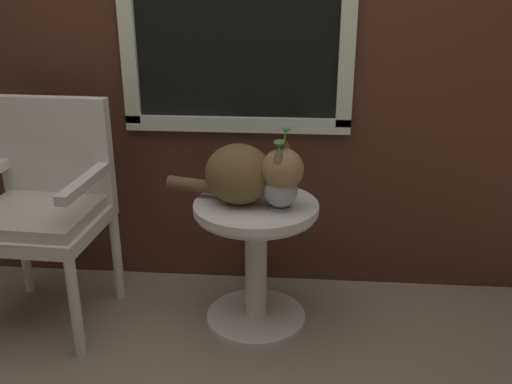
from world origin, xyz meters
TOP-DOWN VIEW (x-y plane):
  - ground_plane at (0.00, 0.00)m, footprint 6.00×6.00m
  - back_wall at (0.00, 0.65)m, footprint 4.00×0.07m
  - wicker_side_table at (0.19, 0.24)m, footprint 0.53×0.53m
  - wicker_chair at (-0.72, 0.24)m, footprint 0.54×0.52m
  - cat at (0.16, 0.23)m, footprint 0.59×0.32m
  - pewter_vase_with_ivy at (0.30, 0.19)m, footprint 0.14×0.14m

SIDE VIEW (x-z plane):
  - ground_plane at x=0.00m, z-range 0.00..0.00m
  - wicker_side_table at x=0.19m, z-range 0.09..0.67m
  - wicker_chair at x=-0.72m, z-range 0.07..1.05m
  - pewter_vase_with_ivy at x=0.30m, z-range 0.51..0.84m
  - cat at x=0.16m, z-range 0.57..0.84m
  - back_wall at x=0.00m, z-range 0.00..2.60m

